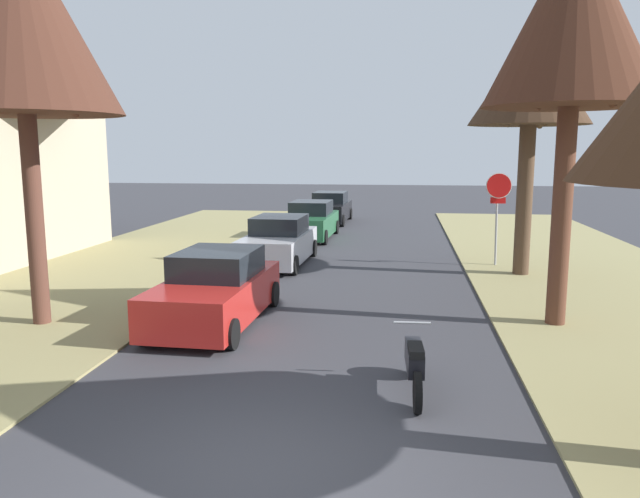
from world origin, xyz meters
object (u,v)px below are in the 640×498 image
at_px(parked_sedan_red, 216,290).
at_px(parked_sedan_black, 330,209).
at_px(parked_sedan_green, 311,221).
at_px(street_tree_right_mid_b, 531,81).
at_px(street_tree_left_mid_a, 20,18).
at_px(street_tree_right_mid_a, 574,18).
at_px(parked_motorcycle, 414,364).
at_px(stop_sign_far, 498,199).
at_px(parked_sedan_silver, 279,242).

distance_m(parked_sedan_red, parked_sedan_black, 18.90).
bearing_deg(parked_sedan_green, parked_sedan_red, -90.56).
distance_m(street_tree_right_mid_b, street_tree_left_mid_a, 13.16).
relative_size(street_tree_right_mid_a, parked_motorcycle, 3.97).
bearing_deg(parked_sedan_green, parked_sedan_black, 88.69).
bearing_deg(parked_sedan_green, stop_sign_far, -38.51).
relative_size(street_tree_right_mid_a, street_tree_right_mid_b, 1.15).
bearing_deg(street_tree_left_mid_a, parked_sedan_silver, 64.51).
bearing_deg(street_tree_left_mid_a, parked_sedan_green, 74.41).
xyz_separation_m(street_tree_right_mid_b, parked_sedan_black, (-7.29, 12.74, -4.96)).
bearing_deg(street_tree_right_mid_b, parked_sedan_green, 137.20).
bearing_deg(street_tree_right_mid_b, parked_motorcycle, -109.25).
height_order(street_tree_left_mid_a, parked_sedan_green, street_tree_left_mid_a).
bearing_deg(parked_sedan_green, parked_motorcycle, -76.07).
bearing_deg(street_tree_right_mid_b, stop_sign_far, 111.18).
xyz_separation_m(stop_sign_far, parked_sedan_silver, (-7.04, -0.54, -1.46)).
bearing_deg(parked_sedan_silver, stop_sign_far, 4.40).
relative_size(stop_sign_far, street_tree_right_mid_b, 0.42).
bearing_deg(parked_sedan_silver, street_tree_right_mid_b, -6.44).
height_order(street_tree_right_mid_a, street_tree_right_mid_b, street_tree_right_mid_a).
xyz_separation_m(street_tree_left_mid_a, parked_sedan_green, (3.82, 13.68, -5.61)).
bearing_deg(parked_sedan_silver, street_tree_right_mid_a, -40.50).
xyz_separation_m(parked_sedan_red, parked_sedan_green, (0.13, 13.03, 0.00)).
xyz_separation_m(street_tree_right_mid_b, parked_motorcycle, (-3.34, -9.57, -5.20)).
xyz_separation_m(street_tree_right_mid_a, street_tree_right_mid_b, (0.26, 5.40, -0.64)).
relative_size(street_tree_right_mid_a, parked_sedan_silver, 1.83).
bearing_deg(parked_sedan_black, parked_sedan_silver, -91.43).
height_order(street_tree_right_mid_b, parked_sedan_black, street_tree_right_mid_b).
relative_size(stop_sign_far, parked_sedan_black, 0.67).
relative_size(parked_sedan_black, parked_motorcycle, 2.17).
bearing_deg(street_tree_left_mid_a, parked_motorcycle, -19.29).
bearing_deg(street_tree_right_mid_b, parked_sedan_red, -140.78).
relative_size(street_tree_left_mid_a, parked_sedan_black, 1.85).
distance_m(parked_sedan_red, parked_sedan_silver, 7.02).
xyz_separation_m(street_tree_right_mid_a, parked_sedan_silver, (-7.32, 6.25, -5.60)).
height_order(street_tree_right_mid_b, street_tree_left_mid_a, street_tree_left_mid_a).
distance_m(stop_sign_far, parked_sedan_black, 13.28).
relative_size(street_tree_right_mid_b, street_tree_left_mid_a, 0.86).
bearing_deg(parked_sedan_silver, parked_motorcycle, -67.86).
bearing_deg(street_tree_left_mid_a, parked_sedan_red, 9.98).
xyz_separation_m(street_tree_right_mid_b, parked_sedan_red, (-7.55, -6.16, -4.96)).
bearing_deg(parked_sedan_red, parked_sedan_green, 89.44).
distance_m(stop_sign_far, street_tree_right_mid_b, 3.80).
distance_m(street_tree_right_mid_b, parked_sedan_green, 11.27).
distance_m(street_tree_left_mid_a, parked_sedan_silver, 10.18).
distance_m(street_tree_left_mid_a, parked_motorcycle, 10.21).
bearing_deg(parked_sedan_black, stop_sign_far, -59.25).
bearing_deg(parked_sedan_red, street_tree_right_mid_a, 5.98).
bearing_deg(stop_sign_far, parked_sedan_red, -132.83).
bearing_deg(parked_sedan_red, stop_sign_far, 47.17).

